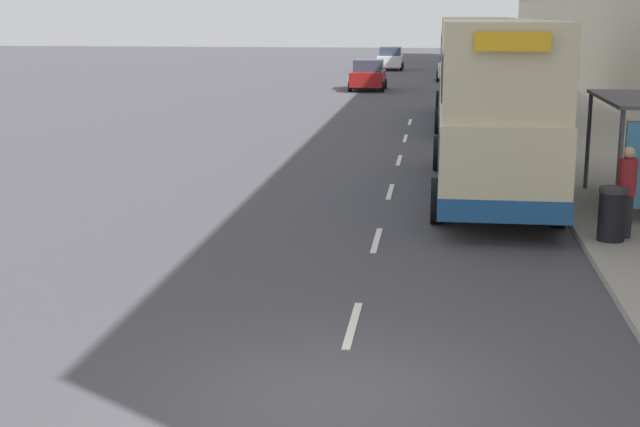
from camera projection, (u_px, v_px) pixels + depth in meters
ground_plane at (331, 400)px, 10.50m from camera, size 220.00×220.00×0.00m
pavement at (541, 99)px, 46.88m from camera, size 5.00×93.00×0.14m
lane_mark_0 at (353, 325)px, 13.03m from camera, size 0.12×2.00×0.01m
lane_mark_1 at (377, 240)px, 17.89m from camera, size 0.12×2.00×0.01m
lane_mark_2 at (390, 192)px, 22.74m from camera, size 0.12×2.00×0.01m
lane_mark_3 at (399, 160)px, 27.60m from camera, size 0.12×2.00×0.01m
lane_mark_4 at (405, 138)px, 32.46m from camera, size 0.12×2.00×0.01m
lane_mark_5 at (410, 122)px, 37.31m from camera, size 0.12×2.00×0.01m
double_decker_bus_near at (493, 104)px, 21.82m from camera, size 2.85×10.47×4.30m
double_decker_bus_ahead at (471, 68)px, 36.44m from camera, size 2.85×11.39×4.30m
car_0 at (390, 59)px, 71.59m from camera, size 2.10×3.99×1.82m
car_1 at (368, 75)px, 52.64m from camera, size 2.09×3.92×1.79m
car_2 at (451, 68)px, 60.13m from camera, size 1.91×4.10×1.69m
pedestrian_2 at (626, 191)px, 17.39m from camera, size 0.36×0.36×1.80m
litter_bin at (612, 214)px, 17.22m from camera, size 0.55×0.55×1.05m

